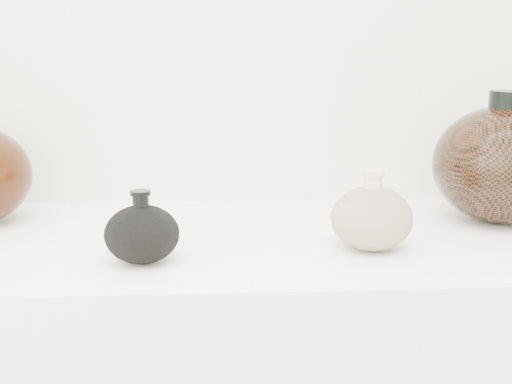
{
  "coord_description": "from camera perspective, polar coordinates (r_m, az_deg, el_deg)",
  "views": [
    {
      "loc": [
        -0.0,
        -0.13,
        1.22
      ],
      "look_at": [
        0.06,
        0.92,
        0.98
      ],
      "focal_mm": 50.0,
      "sensor_mm": 36.0,
      "label": 1
    }
  ],
  "objects": [
    {
      "name": "cream_gourd_vase",
      "position": [
        1.07,
        9.24,
        -2.04
      ],
      "size": [
        0.16,
        0.16,
        0.12
      ],
      "color": "beige",
      "rests_on": "display_counter"
    },
    {
      "name": "right_round_pot",
      "position": [
        1.27,
        19.09,
        2.12
      ],
      "size": [
        0.28,
        0.28,
        0.22
      ],
      "color": "black",
      "rests_on": "display_counter"
    },
    {
      "name": "black_gourd_vase",
      "position": [
        1.01,
        -9.11,
        -3.3
      ],
      "size": [
        0.13,
        0.13,
        0.1
      ],
      "color": "black",
      "rests_on": "display_counter"
    }
  ]
}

